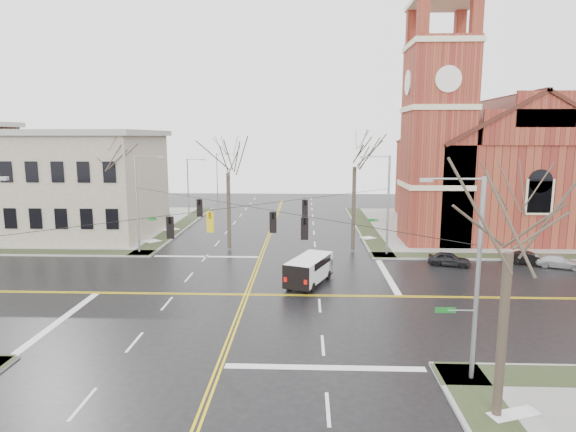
{
  "coord_description": "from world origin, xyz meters",
  "views": [
    {
      "loc": [
        4.07,
        -31.8,
        10.79
      ],
      "look_at": [
        2.65,
        6.0,
        4.54
      ],
      "focal_mm": 30.0,
      "sensor_mm": 36.0,
      "label": 1
    }
  ],
  "objects_px": {
    "signal_pole_nw": "(139,201)",
    "church": "(486,157)",
    "tree_se": "(509,242)",
    "signal_pole_se": "(474,274)",
    "streetlight_north_b": "(218,175)",
    "cargo_van": "(310,268)",
    "tree_ne": "(355,161)",
    "streetlight_north_a": "(189,188)",
    "parked_car_a": "(449,259)",
    "parked_car_b": "(529,258)",
    "signal_pole_ne": "(386,202)",
    "parked_car_c": "(559,261)",
    "tree_nw_far": "(112,163)",
    "tree_nw_near": "(228,168)"
  },
  "relations": [
    {
      "from": "tree_nw_far",
      "to": "tree_nw_near",
      "type": "xyz_separation_m",
      "value": [
        11.1,
        -0.08,
        -0.41
      ]
    },
    {
      "from": "signal_pole_nw",
      "to": "streetlight_north_a",
      "type": "xyz_separation_m",
      "value": [
        0.67,
        16.5,
        -0.48
      ]
    },
    {
      "from": "parked_car_b",
      "to": "tree_se",
      "type": "height_order",
      "value": "tree_se"
    },
    {
      "from": "church",
      "to": "signal_pole_se",
      "type": "xyz_separation_m",
      "value": [
        -13.44,
        -36.28,
        -3.48
      ]
    },
    {
      "from": "signal_pole_nw",
      "to": "signal_pole_se",
      "type": "distance_m",
      "value": 32.28
    },
    {
      "from": "cargo_van",
      "to": "tree_ne",
      "type": "height_order",
      "value": "tree_ne"
    },
    {
      "from": "cargo_van",
      "to": "tree_se",
      "type": "bearing_deg",
      "value": -45.98
    },
    {
      "from": "streetlight_north_a",
      "to": "signal_pole_se",
      "type": "bearing_deg",
      "value": -60.91
    },
    {
      "from": "signal_pole_nw",
      "to": "parked_car_a",
      "type": "relative_size",
      "value": 2.63
    },
    {
      "from": "streetlight_north_a",
      "to": "tree_nw_far",
      "type": "height_order",
      "value": "tree_nw_far"
    },
    {
      "from": "parked_car_c",
      "to": "tree_nw_far",
      "type": "xyz_separation_m",
      "value": [
        -39.55,
        5.41,
        7.8
      ]
    },
    {
      "from": "parked_car_c",
      "to": "tree_nw_near",
      "type": "relative_size",
      "value": 0.33
    },
    {
      "from": "signal_pole_se",
      "to": "parked_car_b",
      "type": "distance_m",
      "value": 23.87
    },
    {
      "from": "signal_pole_ne",
      "to": "tree_nw_near",
      "type": "xyz_separation_m",
      "value": [
        -14.61,
        1.73,
        2.97
      ]
    },
    {
      "from": "signal_pole_ne",
      "to": "streetlight_north_a",
      "type": "xyz_separation_m",
      "value": [
        -21.97,
        16.5,
        -0.48
      ]
    },
    {
      "from": "parked_car_c",
      "to": "tree_nw_far",
      "type": "bearing_deg",
      "value": 105.34
    },
    {
      "from": "church",
      "to": "parked_car_b",
      "type": "bearing_deg",
      "value": -95.91
    },
    {
      "from": "signal_pole_ne",
      "to": "parked_car_a",
      "type": "relative_size",
      "value": 2.63
    },
    {
      "from": "church",
      "to": "parked_car_c",
      "type": "height_order",
      "value": "church"
    },
    {
      "from": "signal_pole_nw",
      "to": "parked_car_b",
      "type": "relative_size",
      "value": 2.72
    },
    {
      "from": "church",
      "to": "tree_nw_near",
      "type": "height_order",
      "value": "church"
    },
    {
      "from": "parked_car_c",
      "to": "tree_nw_near",
      "type": "bearing_deg",
      "value": 102.52
    },
    {
      "from": "streetlight_north_b",
      "to": "parked_car_a",
      "type": "bearing_deg",
      "value": -56.01
    },
    {
      "from": "church",
      "to": "tree_se",
      "type": "bearing_deg",
      "value": -108.71
    },
    {
      "from": "parked_car_c",
      "to": "tree_nw_near",
      "type": "xyz_separation_m",
      "value": [
        -28.44,
        5.33,
        7.39
      ]
    },
    {
      "from": "tree_se",
      "to": "signal_pole_ne",
      "type": "bearing_deg",
      "value": 90.41
    },
    {
      "from": "tree_se",
      "to": "cargo_van",
      "type": "bearing_deg",
      "value": 112.4
    },
    {
      "from": "streetlight_north_a",
      "to": "parked_car_b",
      "type": "bearing_deg",
      "value": -29.65
    },
    {
      "from": "church",
      "to": "cargo_van",
      "type": "xyz_separation_m",
      "value": [
        -20.35,
        -21.96,
        -7.26
      ]
    },
    {
      "from": "signal_pole_nw",
      "to": "cargo_van",
      "type": "xyz_separation_m",
      "value": [
        15.74,
        -8.68,
        -3.77
      ]
    },
    {
      "from": "tree_ne",
      "to": "tree_se",
      "type": "height_order",
      "value": "tree_ne"
    },
    {
      "from": "church",
      "to": "streetlight_north_a",
      "type": "bearing_deg",
      "value": 174.81
    },
    {
      "from": "tree_nw_far",
      "to": "tree_se",
      "type": "distance_m",
      "value": 37.93
    },
    {
      "from": "parked_car_b",
      "to": "signal_pole_ne",
      "type": "bearing_deg",
      "value": 100.55
    },
    {
      "from": "signal_pole_ne",
      "to": "tree_nw_near",
      "type": "relative_size",
      "value": 0.82
    },
    {
      "from": "parked_car_c",
      "to": "tree_se",
      "type": "relative_size",
      "value": 0.38
    },
    {
      "from": "signal_pole_se",
      "to": "streetlight_north_b",
      "type": "xyz_separation_m",
      "value": [
        -21.97,
        59.5,
        -0.48
      ]
    },
    {
      "from": "streetlight_north_b",
      "to": "tree_se",
      "type": "bearing_deg",
      "value": -70.44
    },
    {
      "from": "parked_car_a",
      "to": "parked_car_b",
      "type": "height_order",
      "value": "parked_car_a"
    },
    {
      "from": "signal_pole_nw",
      "to": "parked_car_a",
      "type": "bearing_deg",
      "value": -6.86
    },
    {
      "from": "streetlight_north_b",
      "to": "signal_pole_ne",
      "type": "bearing_deg",
      "value": -58.95
    },
    {
      "from": "signal_pole_nw",
      "to": "streetlight_north_a",
      "type": "height_order",
      "value": "signal_pole_nw"
    },
    {
      "from": "cargo_van",
      "to": "parked_car_c",
      "type": "bearing_deg",
      "value": 35.38
    },
    {
      "from": "streetlight_north_b",
      "to": "tree_se",
      "type": "distance_m",
      "value": 66.24
    },
    {
      "from": "cargo_van",
      "to": "parked_car_b",
      "type": "height_order",
      "value": "cargo_van"
    },
    {
      "from": "streetlight_north_b",
      "to": "tree_nw_far",
      "type": "xyz_separation_m",
      "value": [
        -3.74,
        -34.69,
        3.86
      ]
    },
    {
      "from": "signal_pole_se",
      "to": "parked_car_c",
      "type": "distance_m",
      "value": 24.24
    },
    {
      "from": "tree_nw_near",
      "to": "tree_se",
      "type": "height_order",
      "value": "tree_nw_near"
    },
    {
      "from": "signal_pole_nw",
      "to": "church",
      "type": "bearing_deg",
      "value": 20.21
    },
    {
      "from": "signal_pole_nw",
      "to": "signal_pole_se",
      "type": "relative_size",
      "value": 1.0
    }
  ]
}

